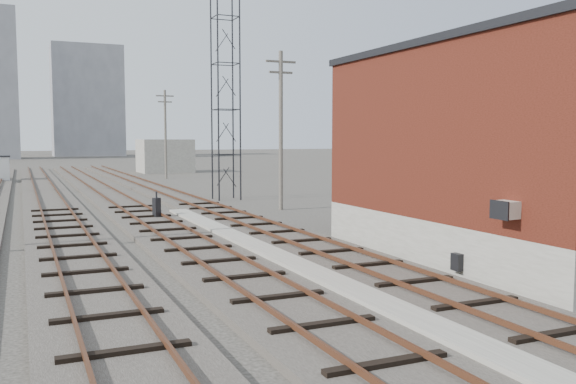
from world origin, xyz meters
TOP-DOWN VIEW (x-y plane):
  - ground at (0.00, 60.00)m, footprint 320.00×320.00m
  - track_right at (2.50, 39.00)m, footprint 3.20×90.00m
  - track_mid_right at (-1.50, 39.00)m, footprint 3.20×90.00m
  - track_mid_left at (-5.50, 39.00)m, footprint 3.20×90.00m
  - platform_curb at (0.50, 14.00)m, footprint 0.90×28.00m
  - brick_building at (7.50, 12.00)m, footprint 6.54×12.20m
  - lattice_tower at (5.50, 35.00)m, footprint 1.60×1.60m
  - utility_pole_right_a at (6.50, 28.00)m, footprint 1.80×0.24m
  - utility_pole_right_b at (6.50, 58.00)m, footprint 1.80×0.24m
  - apartment_right at (8.00, 150.00)m, footprint 16.00×12.00m
  - shed_right at (9.00, 70.00)m, footprint 6.00×6.00m
  - switch_stand at (-1.00, 26.17)m, footprint 0.41×0.41m

SIDE VIEW (x-z plane):
  - ground at x=0.00m, z-range 0.00..0.00m
  - track_right at x=2.50m, z-range -0.09..0.30m
  - track_mid_right at x=-1.50m, z-range -0.09..0.30m
  - track_mid_left at x=-5.50m, z-range -0.09..0.30m
  - platform_curb at x=0.50m, z-range 0.00..0.26m
  - switch_stand at x=-1.00m, z-range -0.04..1.33m
  - shed_right at x=9.00m, z-range 0.00..4.00m
  - brick_building at x=7.50m, z-range 0.02..7.24m
  - utility_pole_right_a at x=6.50m, z-range 0.30..9.30m
  - utility_pole_right_b at x=6.50m, z-range 0.30..9.30m
  - lattice_tower at x=5.50m, z-range 0.00..15.00m
  - apartment_right at x=8.00m, z-range 0.00..26.00m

